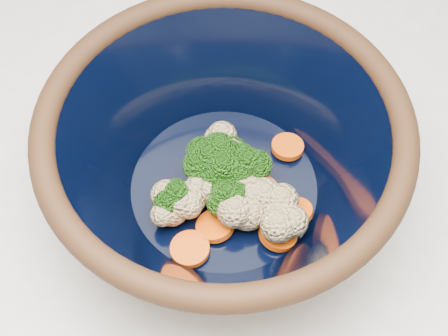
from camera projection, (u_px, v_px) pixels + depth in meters
counter at (192, 282)px, 1.02m from camera, size 1.20×1.20×0.90m
mixing_bowl at (224, 160)px, 0.52m from camera, size 0.32×0.32×0.13m
vegetable_pile at (224, 179)px, 0.53m from camera, size 0.13×0.15×0.05m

